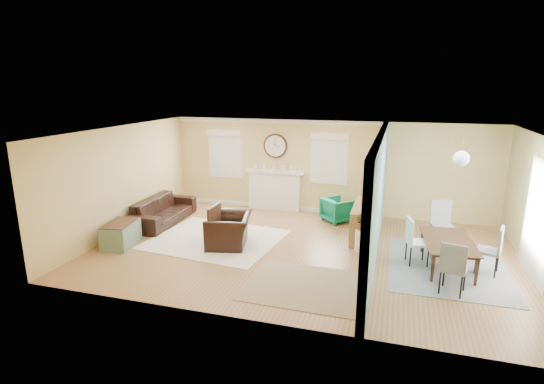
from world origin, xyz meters
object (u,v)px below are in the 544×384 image
object	(u,v)px
green_chair	(337,210)
credenza	(365,221)
eames_chair	(229,230)
dining_table	(449,254)
sofa	(163,210)

from	to	relation	value
green_chair	credenza	distance (m)	1.31
eames_chair	green_chair	bearing A→B (deg)	125.78
green_chair	dining_table	size ratio (longest dim) A/B	0.43
sofa	green_chair	distance (m)	4.62
sofa	dining_table	world-z (taller)	sofa
credenza	dining_table	size ratio (longest dim) A/B	0.99
sofa	credenza	xyz separation A→B (m)	(5.20, 0.36, 0.07)
credenza	dining_table	distance (m)	2.16
sofa	green_chair	xyz separation A→B (m)	(4.41, 1.40, -0.01)
eames_chair	credenza	xyz separation A→B (m)	(2.89, 1.38, 0.04)
green_chair	credenza	xyz separation A→B (m)	(0.79, -1.05, 0.08)
sofa	dining_table	distance (m)	7.01
green_chair	sofa	bearing A→B (deg)	61.60
green_chair	credenza	world-z (taller)	credenza
credenza	green_chair	bearing A→B (deg)	127.06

